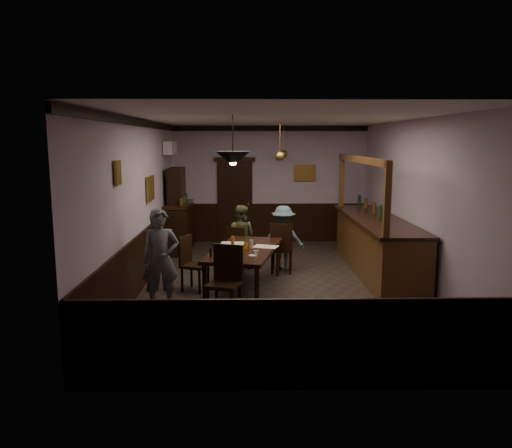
{
  "coord_description": "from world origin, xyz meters",
  "views": [
    {
      "loc": [
        -0.57,
        -8.9,
        2.6
      ],
      "look_at": [
        -0.42,
        -0.16,
        1.15
      ],
      "focal_mm": 35.0,
      "sensor_mm": 36.0,
      "label": 1
    }
  ],
  "objects_px": {
    "person_standing": "(161,260)",
    "sideboard": "(179,218)",
    "chair_side": "(191,261)",
    "pendant_iron": "(233,158)",
    "pendant_brass_far": "(284,154)",
    "pendant_brass_mid": "(280,156)",
    "chair_far_right": "(281,246)",
    "dining_table": "(245,252)",
    "chair_far_left": "(237,247)",
    "person_seated_left": "(240,236)",
    "person_seated_right": "(283,238)",
    "bar_counter": "(376,244)",
    "chair_near": "(226,277)",
    "soda_can": "(246,247)",
    "coffee_cup": "(256,253)"
  },
  "relations": [
    {
      "from": "person_standing",
      "to": "pendant_brass_far",
      "type": "distance_m",
      "value": 5.32
    },
    {
      "from": "sideboard",
      "to": "bar_counter",
      "type": "relative_size",
      "value": 0.48
    },
    {
      "from": "pendant_iron",
      "to": "pendant_brass_far",
      "type": "height_order",
      "value": "same"
    },
    {
      "from": "chair_side",
      "to": "sideboard",
      "type": "height_order",
      "value": "sideboard"
    },
    {
      "from": "chair_far_right",
      "to": "pendant_brass_mid",
      "type": "bearing_deg",
      "value": -82.82
    },
    {
      "from": "chair_far_left",
      "to": "person_standing",
      "type": "height_order",
      "value": "person_standing"
    },
    {
      "from": "soda_can",
      "to": "pendant_iron",
      "type": "relative_size",
      "value": 0.16
    },
    {
      "from": "dining_table",
      "to": "person_seated_right",
      "type": "bearing_deg",
      "value": 61.26
    },
    {
      "from": "person_standing",
      "to": "person_seated_left",
      "type": "bearing_deg",
      "value": 52.59
    },
    {
      "from": "dining_table",
      "to": "chair_far_right",
      "type": "xyz_separation_m",
      "value": [
        0.72,
        1.14,
        -0.13
      ]
    },
    {
      "from": "chair_side",
      "to": "chair_far_left",
      "type": "bearing_deg",
      "value": -8.31
    },
    {
      "from": "dining_table",
      "to": "pendant_brass_mid",
      "type": "height_order",
      "value": "pendant_brass_mid"
    },
    {
      "from": "chair_near",
      "to": "pendant_brass_mid",
      "type": "height_order",
      "value": "pendant_brass_mid"
    },
    {
      "from": "chair_side",
      "to": "pendant_brass_far",
      "type": "distance_m",
      "value": 4.41
    },
    {
      "from": "chair_far_right",
      "to": "sideboard",
      "type": "relative_size",
      "value": 0.51
    },
    {
      "from": "dining_table",
      "to": "pendant_brass_far",
      "type": "bearing_deg",
      "value": 75.61
    },
    {
      "from": "person_standing",
      "to": "pendant_brass_far",
      "type": "height_order",
      "value": "pendant_brass_far"
    },
    {
      "from": "dining_table",
      "to": "sideboard",
      "type": "bearing_deg",
      "value": 116.23
    },
    {
      "from": "dining_table",
      "to": "sideboard",
      "type": "xyz_separation_m",
      "value": [
        -1.59,
        3.22,
        0.11
      ]
    },
    {
      "from": "chair_far_right",
      "to": "pendant_iron",
      "type": "bearing_deg",
      "value": 72.32
    },
    {
      "from": "sideboard",
      "to": "pendant_brass_mid",
      "type": "xyz_separation_m",
      "value": [
        2.31,
        -1.33,
        1.5
      ]
    },
    {
      "from": "dining_table",
      "to": "pendant_brass_mid",
      "type": "xyz_separation_m",
      "value": [
        0.72,
        1.89,
        1.61
      ]
    },
    {
      "from": "chair_far_left",
      "to": "soda_can",
      "type": "xyz_separation_m",
      "value": [
        0.19,
        -1.47,
        0.31
      ]
    },
    {
      "from": "person_standing",
      "to": "pendant_brass_mid",
      "type": "bearing_deg",
      "value": 42.17
    },
    {
      "from": "chair_far_left",
      "to": "bar_counter",
      "type": "relative_size",
      "value": 0.22
    },
    {
      "from": "chair_near",
      "to": "bar_counter",
      "type": "xyz_separation_m",
      "value": [
        2.9,
        2.44,
        0.0
      ]
    },
    {
      "from": "chair_near",
      "to": "soda_can",
      "type": "height_order",
      "value": "chair_near"
    },
    {
      "from": "person_standing",
      "to": "pendant_brass_mid",
      "type": "height_order",
      "value": "pendant_brass_mid"
    },
    {
      "from": "chair_far_left",
      "to": "person_seated_left",
      "type": "relative_size",
      "value": 0.69
    },
    {
      "from": "person_standing",
      "to": "sideboard",
      "type": "relative_size",
      "value": 0.8
    },
    {
      "from": "chair_far_right",
      "to": "dining_table",
      "type": "bearing_deg",
      "value": 64.94
    },
    {
      "from": "chair_far_left",
      "to": "person_seated_right",
      "type": "relative_size",
      "value": 0.69
    },
    {
      "from": "sideboard",
      "to": "chair_far_left",
      "type": "bearing_deg",
      "value": -52.93
    },
    {
      "from": "person_seated_right",
      "to": "coffee_cup",
      "type": "height_order",
      "value": "person_seated_right"
    },
    {
      "from": "person_standing",
      "to": "sideboard",
      "type": "bearing_deg",
      "value": 81.18
    },
    {
      "from": "chair_far_right",
      "to": "pendant_brass_far",
      "type": "distance_m",
      "value": 3.03
    },
    {
      "from": "person_standing",
      "to": "bar_counter",
      "type": "bearing_deg",
      "value": 16.06
    },
    {
      "from": "chair_far_right",
      "to": "chair_near",
      "type": "height_order",
      "value": "chair_near"
    },
    {
      "from": "chair_side",
      "to": "pendant_iron",
      "type": "height_order",
      "value": "pendant_iron"
    },
    {
      "from": "person_standing",
      "to": "pendant_iron",
      "type": "distance_m",
      "value": 1.92
    },
    {
      "from": "pendant_brass_mid",
      "to": "pendant_brass_far",
      "type": "bearing_deg",
      "value": 83.35
    },
    {
      "from": "chair_near",
      "to": "pendant_brass_mid",
      "type": "bearing_deg",
      "value": 89.08
    },
    {
      "from": "bar_counter",
      "to": "pendant_brass_far",
      "type": "distance_m",
      "value": 3.43
    },
    {
      "from": "chair_near",
      "to": "pendant_brass_mid",
      "type": "relative_size",
      "value": 1.32
    },
    {
      "from": "chair_side",
      "to": "person_seated_right",
      "type": "distance_m",
      "value": 2.22
    },
    {
      "from": "chair_far_right",
      "to": "sideboard",
      "type": "distance_m",
      "value": 3.12
    },
    {
      "from": "person_standing",
      "to": "dining_table",
      "type": "bearing_deg",
      "value": 24.65
    },
    {
      "from": "chair_far_left",
      "to": "chair_far_right",
      "type": "distance_m",
      "value": 0.92
    },
    {
      "from": "chair_far_left",
      "to": "person_seated_left",
      "type": "xyz_separation_m",
      "value": [
        0.07,
        0.27,
        0.16
      ]
    },
    {
      "from": "person_standing",
      "to": "chair_far_left",
      "type": "bearing_deg",
      "value": 51.48
    }
  ]
}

